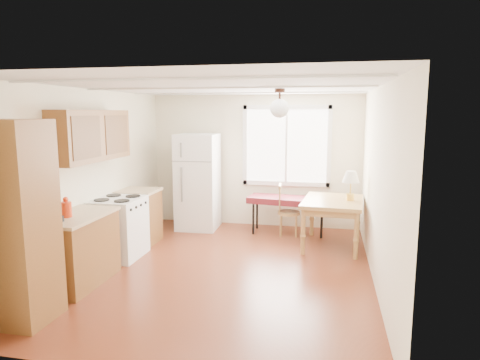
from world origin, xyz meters
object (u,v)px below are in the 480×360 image
(dining_table, at_px, (333,206))
(chair, at_px, (284,207))
(refrigerator, at_px, (198,182))
(bench, at_px, (288,201))

(dining_table, distance_m, chair, 0.99)
(refrigerator, xyz_separation_m, dining_table, (2.47, -0.64, -0.22))
(refrigerator, height_order, dining_table, refrigerator)
(chair, bearing_deg, bench, 57.97)
(refrigerator, relative_size, dining_table, 1.36)
(refrigerator, relative_size, bench, 1.20)
(refrigerator, bearing_deg, dining_table, -16.30)
(chair, bearing_deg, dining_table, -35.41)
(dining_table, bearing_deg, bench, 146.21)
(refrigerator, height_order, chair, refrigerator)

